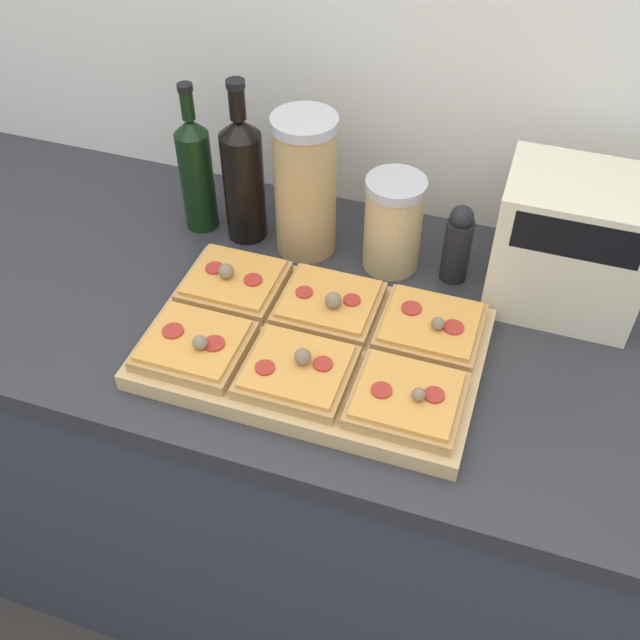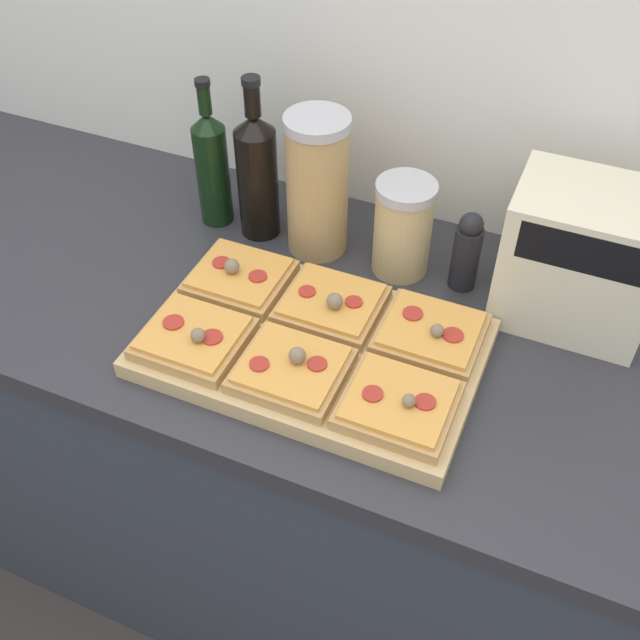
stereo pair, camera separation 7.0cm
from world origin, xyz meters
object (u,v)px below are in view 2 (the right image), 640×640
object	(u,v)px
pepper_mill	(467,251)
cutting_board	(313,348)
grain_jar_short	(403,228)
olive_oil_bottle	(212,166)
grain_jar_tall	(317,185)
wine_bottle	(257,173)
toaster_oven	(581,258)

from	to	relation	value
pepper_mill	cutting_board	bearing A→B (deg)	-123.54
grain_jar_short	pepper_mill	xyz separation A→B (m)	(0.12, 0.00, -0.02)
olive_oil_bottle	grain_jar_tall	distance (m)	0.21
cutting_board	olive_oil_bottle	size ratio (longest dim) A/B	1.81
wine_bottle	toaster_oven	size ratio (longest dim) A/B	1.19
olive_oil_bottle	grain_jar_short	size ratio (longest dim) A/B	1.63
wine_bottle	grain_jar_tall	xyz separation A→B (m)	(0.12, -0.00, 0.01)
grain_jar_tall	olive_oil_bottle	bearing A→B (deg)	180.00
pepper_mill	grain_jar_tall	bearing A→B (deg)	-180.00
pepper_mill	wine_bottle	bearing A→B (deg)	-180.00
olive_oil_bottle	grain_jar_short	distance (m)	0.38
olive_oil_bottle	pepper_mill	world-z (taller)	olive_oil_bottle
toaster_oven	olive_oil_bottle	bearing A→B (deg)	179.93
toaster_oven	pepper_mill	bearing A→B (deg)	179.73
cutting_board	pepper_mill	bearing A→B (deg)	56.46
olive_oil_bottle	pepper_mill	size ratio (longest dim) A/B	1.91
grain_jar_tall	grain_jar_short	size ratio (longest dim) A/B	1.49
cutting_board	pepper_mill	world-z (taller)	pepper_mill
grain_jar_short	toaster_oven	xyz separation A→B (m)	(0.30, -0.00, 0.03)
wine_bottle	toaster_oven	xyz separation A→B (m)	(0.58, -0.00, -0.01)
olive_oil_bottle	grain_jar_tall	size ratio (longest dim) A/B	1.09
grain_jar_tall	pepper_mill	distance (m)	0.28
olive_oil_bottle	wine_bottle	distance (m)	0.09
olive_oil_bottle	cutting_board	bearing A→B (deg)	-39.50
toaster_oven	cutting_board	bearing A→B (deg)	-143.64
cutting_board	grain_jar_tall	xyz separation A→B (m)	(-0.10, 0.26, 0.12)
cutting_board	grain_jar_tall	size ratio (longest dim) A/B	1.98
cutting_board	grain_jar_short	xyz separation A→B (m)	(0.06, 0.26, 0.07)
olive_oil_bottle	grain_jar_tall	xyz separation A→B (m)	(0.21, 0.00, 0.01)
wine_bottle	pepper_mill	world-z (taller)	wine_bottle
wine_bottle	grain_jar_tall	world-z (taller)	wine_bottle
cutting_board	grain_jar_short	size ratio (longest dim) A/B	2.94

